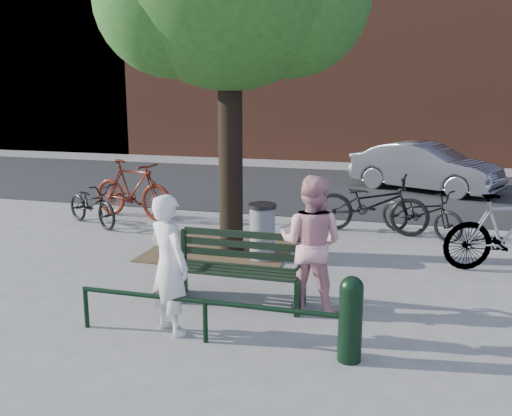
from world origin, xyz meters
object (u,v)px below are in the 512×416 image
(bicycle_c, at_px, (371,204))
(parked_car, at_px, (425,167))
(park_bench, at_px, (239,267))
(person_right, at_px, (311,243))
(bollard, at_px, (351,316))
(person_left, at_px, (169,265))
(litter_bin, at_px, (262,232))

(bicycle_c, relative_size, parked_car, 0.56)
(park_bench, xyz_separation_m, parked_car, (2.43, 8.86, 0.17))
(park_bench, height_order, bicycle_c, bicycle_c)
(person_right, height_order, bollard, person_right)
(person_left, bearing_deg, person_right, -111.07)
(person_left, xyz_separation_m, parked_car, (2.91, 9.99, -0.17))
(bollard, bearing_deg, bicycle_c, 92.16)
(bollard, bearing_deg, person_right, 116.85)
(parked_car, bearing_deg, bollard, -160.17)
(person_right, height_order, litter_bin, person_right)
(person_right, bearing_deg, litter_bin, -50.67)
(person_right, bearing_deg, park_bench, 8.15)
(litter_bin, relative_size, bicycle_c, 0.43)
(park_bench, xyz_separation_m, bicycle_c, (1.40, 4.05, 0.09))
(person_left, height_order, bicycle_c, person_left)
(person_left, xyz_separation_m, litter_bin, (0.31, 2.97, -0.35))
(litter_bin, bearing_deg, bollard, -60.34)
(litter_bin, xyz_separation_m, parked_car, (2.60, 7.02, 0.17))
(person_right, bearing_deg, parked_car, -91.66)
(litter_bin, height_order, bicycle_c, bicycle_c)
(litter_bin, height_order, parked_car, parked_car)
(bollard, relative_size, parked_car, 0.24)
(park_bench, distance_m, bicycle_c, 4.29)
(person_left, distance_m, bicycle_c, 5.52)
(person_left, distance_m, bollard, 2.12)
(bollard, distance_m, bicycle_c, 5.33)
(person_left, bearing_deg, parked_car, -75.64)
(bollard, bearing_deg, park_bench, 141.38)
(bicycle_c, bearing_deg, litter_bin, 148.81)
(park_bench, bearing_deg, bollard, -38.62)
(park_bench, relative_size, person_left, 1.06)
(bollard, relative_size, bicycle_c, 0.42)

